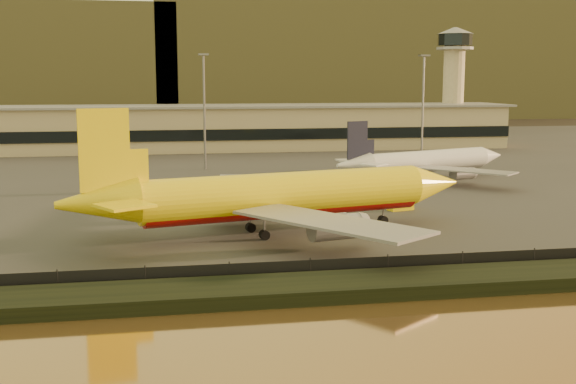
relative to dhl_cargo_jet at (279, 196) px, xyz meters
name	(u,v)px	position (x,y,z in m)	size (l,w,h in m)	color
ground	(337,251)	(5.32, -9.59, -5.14)	(900.00, 900.00, 0.00)	black
embankment	(381,285)	(5.32, -26.59, -4.44)	(320.00, 7.00, 1.40)	black
tarmac	(242,161)	(5.32, 85.41, -5.04)	(320.00, 220.00, 0.20)	#2D2D2D
perimeter_fence	(369,268)	(5.32, -22.59, -3.84)	(300.00, 0.05, 2.20)	black
terminal_building	(178,129)	(-9.20, 115.96, 1.11)	(202.00, 25.00, 12.60)	tan
control_tower	(454,74)	(75.32, 121.41, 16.52)	(11.20, 11.20, 35.50)	tan
apron_light_masts	(320,99)	(20.32, 65.41, 10.56)	(152.20, 12.20, 25.40)	slate
distant_hills	(154,59)	(-15.42, 330.41, 26.25)	(470.00, 160.00, 70.00)	brown
dhl_cargo_jet	(279,196)	(0.00, 0.00, 0.00)	(54.97, 52.89, 16.54)	yellow
white_narrowbody_jet	(425,162)	(37.08, 44.83, -1.31)	(40.94, 38.74, 12.17)	silver
gse_vehicle_yellow	(400,204)	(21.23, 13.57, -4.07)	(3.86, 1.74, 1.74)	yellow
gse_vehicle_white	(227,203)	(-4.77, 19.70, -4.11)	(3.68, 1.66, 1.66)	silver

